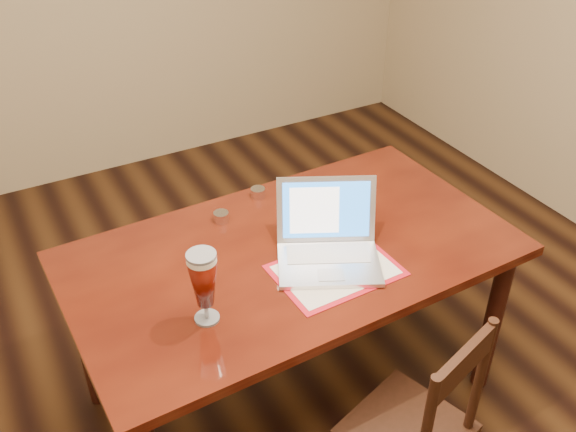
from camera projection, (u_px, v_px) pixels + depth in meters
dining_table at (292, 269)px, 2.41m from camera, size 1.67×0.97×1.03m
dining_chair at (415, 431)px, 2.13m from camera, size 0.47×0.45×0.89m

